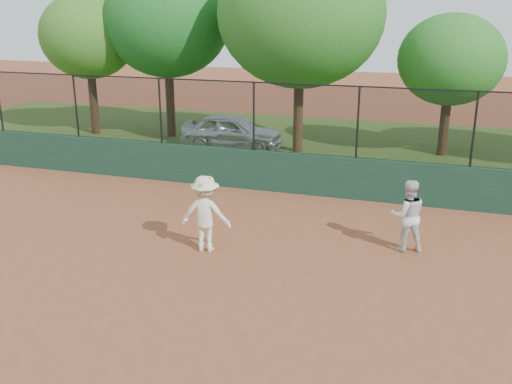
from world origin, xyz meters
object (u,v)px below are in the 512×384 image
(player_second, at_px, (407,215))
(tree_3, at_px, (451,60))
(tree_0, at_px, (88,36))
(tree_2, at_px, (301,15))
(parked_car, at_px, (232,132))
(tree_1, at_px, (167,22))
(player_main, at_px, (206,214))

(player_second, height_order, tree_3, tree_3)
(tree_0, distance_m, tree_2, 9.15)
(parked_car, height_order, player_second, player_second)
(tree_0, height_order, tree_2, tree_2)
(tree_0, xyz_separation_m, tree_2, (9.10, -0.48, 0.89))
(tree_1, relative_size, tree_3, 1.36)
(player_second, relative_size, player_main, 0.88)
(player_second, height_order, tree_1, tree_1)
(tree_1, height_order, tree_3, tree_1)
(tree_1, xyz_separation_m, tree_2, (5.74, -0.99, 0.31))
(player_main, height_order, tree_1, tree_1)
(tree_3, bearing_deg, player_second, -94.11)
(parked_car, xyz_separation_m, player_second, (7.05, -7.89, 0.15))
(tree_2, distance_m, tree_3, 5.54)
(tree_0, bearing_deg, player_second, -32.56)
(tree_0, bearing_deg, tree_2, -2.99)
(player_second, distance_m, player_main, 4.46)
(player_second, height_order, player_main, player_main)
(player_main, bearing_deg, tree_3, 65.41)
(tree_0, xyz_separation_m, tree_3, (14.31, 0.62, -0.64))
(player_second, height_order, tree_0, tree_0)
(player_main, distance_m, tree_0, 14.17)
(parked_car, height_order, tree_2, tree_2)
(player_main, distance_m, tree_3, 12.07)
(tree_3, bearing_deg, tree_0, -177.51)
(player_second, xyz_separation_m, tree_1, (-10.28, 9.23, 3.83))
(player_second, distance_m, tree_0, 16.50)
(player_main, relative_size, tree_2, 0.25)
(tree_1, xyz_separation_m, tree_3, (10.95, 0.10, -1.21))
(tree_2, xyz_separation_m, tree_3, (5.21, 1.10, -1.53))
(player_main, bearing_deg, tree_2, 91.78)
(parked_car, bearing_deg, player_main, -165.43)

